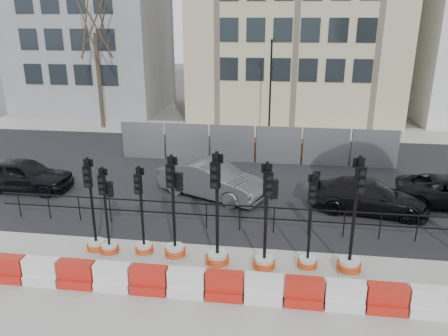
# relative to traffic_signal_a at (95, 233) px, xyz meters

# --- Properties ---
(ground) EXTENTS (120.00, 120.00, 0.00)m
(ground) POSITION_rel_traffic_signal_a_xyz_m (4.48, 0.88, -0.67)
(ground) COLOR #51514C
(ground) RESTS_ON ground
(sidewalk_near) EXTENTS (40.00, 6.00, 0.02)m
(sidewalk_near) POSITION_rel_traffic_signal_a_xyz_m (4.48, -2.12, -0.66)
(sidewalk_near) COLOR gray
(sidewalk_near) RESTS_ON ground
(road) EXTENTS (40.00, 14.00, 0.03)m
(road) POSITION_rel_traffic_signal_a_xyz_m (4.48, 7.88, -0.65)
(road) COLOR black
(road) RESTS_ON ground
(sidewalk_far) EXTENTS (40.00, 4.00, 0.02)m
(sidewalk_far) POSITION_rel_traffic_signal_a_xyz_m (4.48, 16.88, -0.66)
(sidewalk_far) COLOR gray
(sidewalk_far) RESTS_ON ground
(building_grey) EXTENTS (11.00, 9.06, 14.00)m
(building_grey) POSITION_rel_traffic_signal_a_xyz_m (-9.52, 22.86, 6.33)
(building_grey) COLOR gray
(building_grey) RESTS_ON ground
(kerb_railing) EXTENTS (18.00, 0.04, 1.00)m
(kerb_railing) POSITION_rel_traffic_signal_a_xyz_m (4.48, 2.08, 0.02)
(kerb_railing) COLOR black
(kerb_railing) RESTS_ON ground
(heras_fencing) EXTENTS (14.33, 1.72, 2.00)m
(heras_fencing) POSITION_rel_traffic_signal_a_xyz_m (4.46, 10.67, 0.01)
(heras_fencing) COLOR gray
(heras_fencing) RESTS_ON ground
(lamp_post_far) EXTENTS (0.12, 0.56, 6.00)m
(lamp_post_far) POSITION_rel_traffic_signal_a_xyz_m (4.98, 15.86, 2.56)
(lamp_post_far) COLOR black
(lamp_post_far) RESTS_ON ground
(tree_bare_far) EXTENTS (2.00, 2.00, 9.00)m
(tree_bare_far) POSITION_rel_traffic_signal_a_xyz_m (-6.52, 16.38, 5.99)
(tree_bare_far) COLOR #473828
(tree_bare_far) RESTS_ON ground
(barrier_row) EXTENTS (13.60, 0.50, 0.80)m
(barrier_row) POSITION_rel_traffic_signal_a_xyz_m (4.48, -1.92, -0.30)
(barrier_row) COLOR red
(barrier_row) RESTS_ON ground
(traffic_signal_a) EXTENTS (0.64, 0.64, 3.23)m
(traffic_signal_a) POSITION_rel_traffic_signal_a_xyz_m (0.00, 0.00, 0.00)
(traffic_signal_a) COLOR silver
(traffic_signal_a) RESTS_ON ground
(traffic_signal_b) EXTENTS (0.59, 0.59, 2.99)m
(traffic_signal_b) POSITION_rel_traffic_signal_a_xyz_m (0.50, -0.11, 0.05)
(traffic_signal_b) COLOR silver
(traffic_signal_b) RESTS_ON ground
(traffic_signal_c) EXTENTS (0.59, 0.59, 3.01)m
(traffic_signal_c) POSITION_rel_traffic_signal_a_xyz_m (1.59, 0.05, -0.05)
(traffic_signal_c) COLOR silver
(traffic_signal_c) RESTS_ON ground
(traffic_signal_d) EXTENTS (0.68, 0.68, 3.43)m
(traffic_signal_d) POSITION_rel_traffic_signal_a_xyz_m (2.64, -0.02, 0.15)
(traffic_signal_d) COLOR silver
(traffic_signal_d) RESTS_ON ground
(traffic_signal_e) EXTENTS (0.72, 0.72, 3.67)m
(traffic_signal_e) POSITION_rel_traffic_signal_a_xyz_m (4.03, -0.32, 0.09)
(traffic_signal_e) COLOR silver
(traffic_signal_e) RESTS_ON ground
(traffic_signal_f) EXTENTS (0.68, 0.68, 3.45)m
(traffic_signal_f) POSITION_rel_traffic_signal_a_xyz_m (5.48, -0.36, 0.16)
(traffic_signal_f) COLOR silver
(traffic_signal_f) RESTS_ON ground
(traffic_signal_g) EXTENTS (0.61, 0.61, 3.10)m
(traffic_signal_g) POSITION_rel_traffic_signal_a_xyz_m (6.75, -0.13, -0.03)
(traffic_signal_g) COLOR silver
(traffic_signal_g) RESTS_ON ground
(traffic_signal_h) EXTENTS (0.72, 0.72, 3.67)m
(traffic_signal_h) POSITION_rel_traffic_signal_a_xyz_m (7.98, -0.18, 0.09)
(traffic_signal_h) COLOR silver
(traffic_signal_h) RESTS_ON ground
(car_a) EXTENTS (1.76, 4.28, 1.45)m
(car_a) POSITION_rel_traffic_signal_a_xyz_m (-5.33, 4.68, 0.06)
(car_a) COLOR black
(car_a) RESTS_ON ground
(car_b) EXTENTS (4.92, 5.77, 1.52)m
(car_b) POSITION_rel_traffic_signal_a_xyz_m (2.97, 5.11, 0.09)
(car_b) COLOR #434347
(car_b) RESTS_ON ground
(car_c) EXTENTS (3.05, 4.95, 1.29)m
(car_c) POSITION_rel_traffic_signal_a_xyz_m (9.27, 4.39, -0.02)
(car_c) COLOR black
(car_c) RESTS_ON ground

